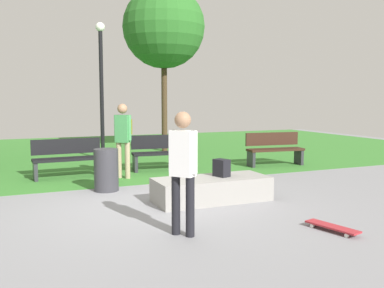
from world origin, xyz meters
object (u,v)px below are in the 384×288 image
(park_bench_by_oak, at_px, (68,157))
(skateboard_by_ledge, at_px, (332,227))
(concrete_ledge, at_px, (212,189))
(lamp_post, at_px, (101,77))
(skater_performing_trick, at_px, (183,164))
(park_bench_near_lamppost, at_px, (274,148))
(park_bench_near_path, at_px, (163,152))
(backpack_on_ledge, at_px, (222,168))
(trash_bin, at_px, (106,170))
(tree_slender_maple, at_px, (164,27))
(pedestrian_with_backpack, at_px, (123,134))

(park_bench_by_oak, bearing_deg, skateboard_by_ledge, -63.17)
(concrete_ledge, bearing_deg, lamp_post, 96.73)
(lamp_post, bearing_deg, skateboard_by_ledge, -79.89)
(skater_performing_trick, height_order, park_bench_near_lamppost, skater_performing_trick)
(park_bench_by_oak, bearing_deg, concrete_ledge, -58.40)
(skater_performing_trick, bearing_deg, park_bench_near_path, 73.64)
(backpack_on_ledge, xyz_separation_m, park_bench_near_path, (0.09, 3.53, -0.11))
(skater_performing_trick, relative_size, park_bench_near_lamppost, 1.03)
(park_bench_by_oak, relative_size, trash_bin, 1.89)
(skater_performing_trick, bearing_deg, skateboard_by_ledge, -18.55)
(park_bench_near_lamppost, distance_m, tree_slender_maple, 6.00)
(backpack_on_ledge, height_order, park_bench_near_lamppost, park_bench_near_lamppost)
(backpack_on_ledge, relative_size, park_bench_near_lamppost, 0.19)
(tree_slender_maple, relative_size, pedestrian_with_backpack, 3.29)
(park_bench_by_oak, bearing_deg, lamp_post, 63.25)
(skateboard_by_ledge, distance_m, park_bench_near_lamppost, 6.00)
(concrete_ledge, relative_size, backpack_on_ledge, 6.56)
(skateboard_by_ledge, distance_m, park_bench_by_oak, 6.43)
(concrete_ledge, distance_m, pedestrian_with_backpack, 3.10)
(concrete_ledge, bearing_deg, trash_bin, 134.38)
(backpack_on_ledge, height_order, skater_performing_trick, skater_performing_trick)
(tree_slender_maple, height_order, lamp_post, tree_slender_maple)
(tree_slender_maple, bearing_deg, skater_performing_trick, -108.02)
(concrete_ledge, bearing_deg, tree_slender_maple, 76.98)
(backpack_on_ledge, bearing_deg, park_bench_near_lamppost, 114.65)
(skateboard_by_ledge, height_order, park_bench_near_lamppost, park_bench_near_lamppost)
(concrete_ledge, xyz_separation_m, pedestrian_with_backpack, (-0.92, 2.85, 0.83))
(park_bench_by_oak, bearing_deg, pedestrian_with_backpack, -26.18)
(park_bench_near_path, height_order, tree_slender_maple, tree_slender_maple)
(park_bench_near_lamppost, xyz_separation_m, pedestrian_with_backpack, (-4.34, -0.23, 0.57))
(park_bench_near_path, bearing_deg, pedestrian_with_backpack, -149.59)
(park_bench_near_lamppost, distance_m, trash_bin, 5.22)
(concrete_ledge, height_order, backpack_on_ledge, backpack_on_ledge)
(concrete_ledge, bearing_deg, park_bench_near_lamppost, 41.92)
(park_bench_near_path, distance_m, pedestrian_with_backpack, 1.52)
(concrete_ledge, bearing_deg, skateboard_by_ledge, -71.15)
(lamp_post, xyz_separation_m, trash_bin, (-0.86, -4.56, -2.09))
(skateboard_by_ledge, bearing_deg, concrete_ledge, 108.85)
(park_bench_near_lamppost, height_order, lamp_post, lamp_post)
(park_bench_by_oak, bearing_deg, backpack_on_ledge, -55.68)
(lamp_post, bearing_deg, backpack_on_ledge, -81.31)
(concrete_ledge, xyz_separation_m, park_bench_near_path, (0.30, 3.56, 0.26))
(lamp_post, height_order, trash_bin, lamp_post)
(backpack_on_ledge, relative_size, tree_slender_maple, 0.06)
(park_bench_near_lamppost, xyz_separation_m, tree_slender_maple, (-1.72, 4.29, 3.82))
(park_bench_near_lamppost, height_order, pedestrian_with_backpack, pedestrian_with_backpack)
(park_bench_near_path, relative_size, park_bench_by_oak, 1.02)
(skater_performing_trick, bearing_deg, park_bench_by_oak, 100.05)
(concrete_ledge, distance_m, skateboard_by_ledge, 2.42)
(park_bench_by_oak, distance_m, tree_slender_maple, 6.68)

